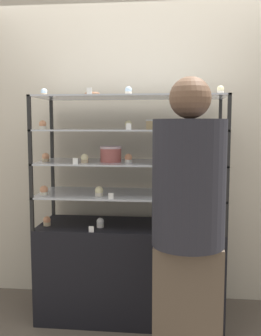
# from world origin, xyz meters

# --- Properties ---
(ground_plane) EXTENTS (20.00, 20.00, 0.00)m
(ground_plane) POSITION_xyz_m (0.00, 0.00, 0.00)
(ground_plane) COLOR brown
(back_wall) EXTENTS (8.00, 0.05, 2.60)m
(back_wall) POSITION_xyz_m (0.00, 0.41, 1.30)
(back_wall) COLOR beige
(back_wall) RESTS_ON ground_plane
(display_base) EXTENTS (1.40, 0.53, 0.73)m
(display_base) POSITION_xyz_m (0.00, 0.00, 0.37)
(display_base) COLOR black
(display_base) RESTS_ON ground_plane
(display_riser_lower) EXTENTS (1.40, 0.53, 0.24)m
(display_riser_lower) POSITION_xyz_m (0.00, 0.00, 0.96)
(display_riser_lower) COLOR black
(display_riser_lower) RESTS_ON display_base
(display_riser_middle) EXTENTS (1.40, 0.53, 0.24)m
(display_riser_middle) POSITION_xyz_m (0.00, 0.00, 1.21)
(display_riser_middle) COLOR black
(display_riser_middle) RESTS_ON display_riser_lower
(display_riser_upper) EXTENTS (1.40, 0.53, 0.24)m
(display_riser_upper) POSITION_xyz_m (0.00, 0.00, 1.45)
(display_riser_upper) COLOR black
(display_riser_upper) RESTS_ON display_riser_middle
(display_riser_top) EXTENTS (1.40, 0.53, 0.24)m
(display_riser_top) POSITION_xyz_m (0.00, 0.00, 1.69)
(display_riser_top) COLOR black
(display_riser_top) RESTS_ON display_riser_upper
(layer_cake_centerpiece) EXTENTS (0.16, 0.16, 0.12)m
(layer_cake_centerpiece) POSITION_xyz_m (-0.15, -0.03, 1.28)
(layer_cake_centerpiece) COLOR #C66660
(layer_cake_centerpiece) RESTS_ON display_riser_middle
(sheet_cake_frosted) EXTENTS (0.26, 0.13, 0.07)m
(sheet_cake_frosted) POSITION_xyz_m (0.24, 0.05, 1.50)
(sheet_cake_frosted) COLOR #DBBC84
(sheet_cake_frosted) RESTS_ON display_riser_upper
(cupcake_0) EXTENTS (0.06, 0.06, 0.07)m
(cupcake_0) POSITION_xyz_m (-0.63, -0.10, 0.77)
(cupcake_0) COLOR #CCB28C
(cupcake_0) RESTS_ON display_base
(cupcake_1) EXTENTS (0.06, 0.06, 0.07)m
(cupcake_1) POSITION_xyz_m (-0.22, -0.10, 0.77)
(cupcake_1) COLOR white
(cupcake_1) RESTS_ON display_base
(cupcake_2) EXTENTS (0.06, 0.06, 0.07)m
(cupcake_2) POSITION_xyz_m (0.22, -0.08, 0.77)
(cupcake_2) COLOR #CCB28C
(cupcake_2) RESTS_ON display_base
(cupcake_3) EXTENTS (0.06, 0.06, 0.07)m
(cupcake_3) POSITION_xyz_m (0.63, -0.08, 0.77)
(cupcake_3) COLOR beige
(cupcake_3) RESTS_ON display_base
(price_tag_0) EXTENTS (0.04, 0.00, 0.04)m
(price_tag_0) POSITION_xyz_m (-0.26, -0.25, 0.76)
(price_tag_0) COLOR white
(price_tag_0) RESTS_ON display_base
(cupcake_4) EXTENTS (0.06, 0.06, 0.07)m
(cupcake_4) POSITION_xyz_m (-0.63, -0.14, 1.01)
(cupcake_4) COLOR beige
(cupcake_4) RESTS_ON display_riser_lower
(cupcake_5) EXTENTS (0.06, 0.06, 0.07)m
(cupcake_5) POSITION_xyz_m (-0.22, -0.13, 1.01)
(cupcake_5) COLOR beige
(cupcake_5) RESTS_ON display_riser_lower
(cupcake_6) EXTENTS (0.06, 0.06, 0.07)m
(cupcake_6) POSITION_xyz_m (0.21, -0.09, 1.01)
(cupcake_6) COLOR beige
(cupcake_6) RESTS_ON display_riser_lower
(cupcake_7) EXTENTS (0.06, 0.06, 0.07)m
(cupcake_7) POSITION_xyz_m (0.65, -0.05, 1.01)
(cupcake_7) COLOR white
(cupcake_7) RESTS_ON display_riser_lower
(price_tag_1) EXTENTS (0.04, 0.00, 0.04)m
(price_tag_1) POSITION_xyz_m (-0.11, -0.25, 1.00)
(price_tag_1) COLOR white
(price_tag_1) RESTS_ON display_riser_lower
(cupcake_8) EXTENTS (0.06, 0.06, 0.07)m
(cupcake_8) POSITION_xyz_m (-0.64, -0.05, 1.25)
(cupcake_8) COLOR #CCB28C
(cupcake_8) RESTS_ON display_riser_middle
(cupcake_9) EXTENTS (0.06, 0.06, 0.07)m
(cupcake_9) POSITION_xyz_m (-0.33, -0.12, 1.25)
(cupcake_9) COLOR #CCB28C
(cupcake_9) RESTS_ON display_riser_middle
(cupcake_10) EXTENTS (0.06, 0.06, 0.07)m
(cupcake_10) POSITION_xyz_m (-0.01, -0.07, 1.25)
(cupcake_10) COLOR white
(cupcake_10) RESTS_ON display_riser_middle
(cupcake_11) EXTENTS (0.06, 0.06, 0.07)m
(cupcake_11) POSITION_xyz_m (0.33, -0.14, 1.25)
(cupcake_11) COLOR beige
(cupcake_11) RESTS_ON display_riser_middle
(cupcake_12) EXTENTS (0.06, 0.06, 0.07)m
(cupcake_12) POSITION_xyz_m (0.64, -0.10, 1.25)
(cupcake_12) COLOR #CCB28C
(cupcake_12) RESTS_ON display_riser_middle
(price_tag_2) EXTENTS (0.04, 0.00, 0.04)m
(price_tag_2) POSITION_xyz_m (-0.36, -0.25, 1.24)
(price_tag_2) COLOR white
(price_tag_2) RESTS_ON display_riser_middle
(cupcake_13) EXTENTS (0.05, 0.05, 0.07)m
(cupcake_13) POSITION_xyz_m (-0.63, -0.13, 1.50)
(cupcake_13) COLOR beige
(cupcake_13) RESTS_ON display_riser_upper
(cupcake_14) EXTENTS (0.05, 0.05, 0.07)m
(cupcake_14) POSITION_xyz_m (-0.01, -0.05, 1.50)
(cupcake_14) COLOR beige
(cupcake_14) RESTS_ON display_riser_upper
(cupcake_15) EXTENTS (0.05, 0.05, 0.07)m
(cupcake_15) POSITION_xyz_m (0.63, -0.06, 1.50)
(cupcake_15) COLOR white
(cupcake_15) RESTS_ON display_riser_upper
(price_tag_3) EXTENTS (0.04, 0.00, 0.04)m
(price_tag_3) POSITION_xyz_m (0.01, -0.25, 1.49)
(price_tag_3) COLOR white
(price_tag_3) RESTS_ON display_riser_upper
(cupcake_16) EXTENTS (0.05, 0.05, 0.06)m
(cupcake_16) POSITION_xyz_m (-0.64, -0.05, 1.74)
(cupcake_16) COLOR #CCB28C
(cupcake_16) RESTS_ON display_riser_top
(cupcake_17) EXTENTS (0.05, 0.05, 0.06)m
(cupcake_17) POSITION_xyz_m (0.00, -0.14, 1.74)
(cupcake_17) COLOR beige
(cupcake_17) RESTS_ON display_riser_top
(cupcake_18) EXTENTS (0.05, 0.05, 0.06)m
(cupcake_18) POSITION_xyz_m (0.64, -0.13, 1.74)
(cupcake_18) COLOR beige
(cupcake_18) RESTS_ON display_riser_top
(price_tag_4) EXTENTS (0.04, 0.00, 0.04)m
(price_tag_4) POSITION_xyz_m (-0.26, -0.25, 1.73)
(price_tag_4) COLOR white
(price_tag_4) RESTS_ON display_riser_top
(donut_glazed) EXTENTS (0.12, 0.12, 0.04)m
(donut_glazed) POSITION_xyz_m (-0.30, 0.08, 1.73)
(donut_glazed) COLOR brown
(donut_glazed) RESTS_ON display_riser_top
(customer_figure) EXTENTS (0.41, 0.41, 1.76)m
(customer_figure) POSITION_xyz_m (0.41, -0.74, 0.94)
(customer_figure) COLOR brown
(customer_figure) RESTS_ON ground_plane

